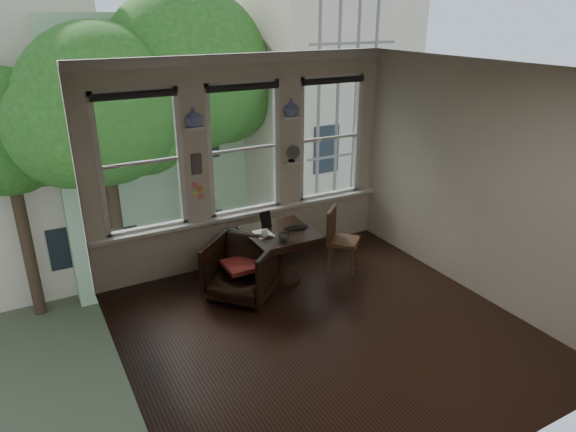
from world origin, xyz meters
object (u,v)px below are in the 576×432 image
table (280,256)px  side_chair_right (344,240)px  mug (265,234)px  armchair_left (242,269)px  laptop (298,229)px

table → side_chair_right: size_ratio=0.98×
table → mug: (-0.26, -0.07, 0.42)m
table → armchair_left: 0.63m
side_chair_right → armchair_left: bearing=137.2°
laptop → mug: mug is taller
table → laptop: (0.25, -0.06, 0.39)m
armchair_left → mug: 0.54m
mug → table: bearing=15.2°
mug → armchair_left: bearing=-173.1°
armchair_left → laptop: size_ratio=2.57×
laptop → mug: (-0.51, -0.01, 0.03)m
table → side_chair_right: 0.98m
side_chair_right → mug: 1.28m
armchair_left → table: bearing=58.6°
laptop → mug: bearing=178.4°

